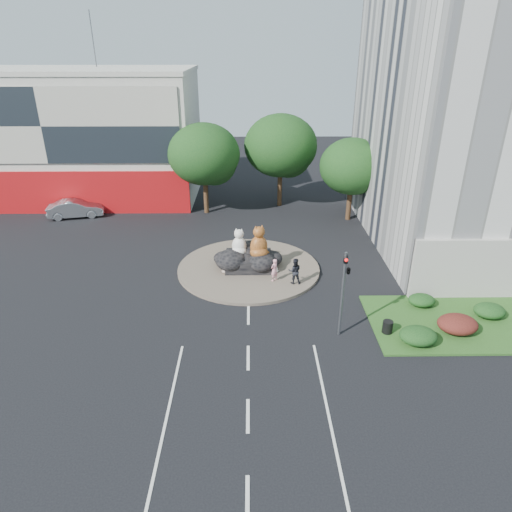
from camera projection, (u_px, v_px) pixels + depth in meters
The scene contains 22 objects.
ground at pixel (248, 358), 23.33m from camera, with size 120.00×120.00×0.00m, color black.
roundabout_island at pixel (249, 268), 32.33m from camera, with size 10.00×10.00×0.20m, color brown.
rock_plinth at pixel (249, 261), 32.10m from camera, with size 3.20×2.60×0.90m, color black, non-canonical shape.
shophouse_block at pixel (69, 135), 45.74m from camera, with size 25.20×12.30×17.40m.
grass_verge at pixel (457, 322), 26.15m from camera, with size 10.00×6.00×0.12m, color #254B19.
tree_left at pixel (205, 157), 41.00m from camera, with size 6.46×6.46×8.27m.
tree_mid at pixel (281, 149), 42.76m from camera, with size 6.84×6.84×8.76m.
tree_right at pixel (353, 169), 39.60m from camera, with size 5.70×5.70×7.30m.
hedge_near_green at pixel (418, 336), 24.09m from camera, with size 2.00×1.60×0.90m, color #103414.
hedge_red at pixel (458, 324), 25.01m from camera, with size 2.20×1.76×0.99m, color #441213.
hedge_mid_green at pixel (489, 311), 26.43m from camera, with size 1.80×1.44×0.81m, color #103414.
hedge_back_green at pixel (422, 300), 27.58m from camera, with size 1.60×1.28×0.72m, color #103414.
traffic_light at pixel (346, 276), 23.65m from camera, with size 0.44×1.24×5.00m.
street_lamp at pixel (451, 218), 28.77m from camera, with size 2.34×0.22×8.06m.
cat_white at pixel (239, 241), 31.68m from camera, with size 1.18×1.02×1.96m, color silver, non-canonical shape.
cat_tabby at pixel (259, 241), 31.25m from camera, with size 1.41×1.22×2.34m, color #B27525, non-canonical shape.
kitten_calico at pixel (225, 267), 31.27m from camera, with size 0.52×0.45×0.87m, color silver, non-canonical shape.
kitten_white at pixel (275, 267), 31.35m from camera, with size 0.46×0.40×0.76m, color silver, non-canonical shape.
pedestrian_pink at pixel (274, 270), 30.14m from camera, with size 0.57×0.38×1.57m, color pink.
pedestrian_dark at pixel (295, 271), 29.76m from camera, with size 0.86×0.67×1.77m, color black.
parked_car at pixel (76, 209), 41.71m from camera, with size 1.71×4.92×1.62m, color #A1A2A8.
litter_bin at pixel (388, 327), 25.02m from camera, with size 0.56×0.56×0.71m, color black.
Camera 1 is at (0.17, -18.88, 14.66)m, focal length 32.00 mm.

